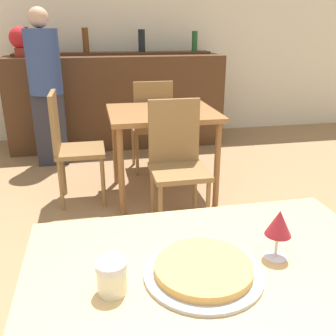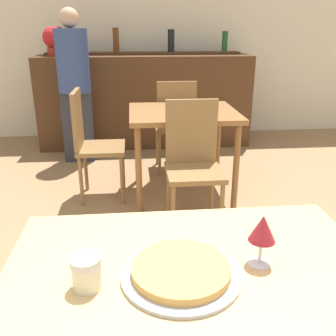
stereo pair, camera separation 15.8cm
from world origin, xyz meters
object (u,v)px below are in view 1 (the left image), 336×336
(chair_far_side_left, at_px, (69,141))
(cheese_shaker, at_px, (112,277))
(chair_far_side_front, at_px, (177,157))
(chair_far_side_back, at_px, (152,121))
(potted_plant, at_px, (20,40))
(pizza_tray, at_px, (203,270))
(wine_glass, at_px, (279,224))
(person_standing, at_px, (46,84))

(chair_far_side_left, xyz_separation_m, cheese_shaker, (0.23, -2.25, 0.28))
(chair_far_side_front, bearing_deg, chair_far_side_back, 90.00)
(chair_far_side_back, relative_size, chair_far_side_left, 1.00)
(chair_far_side_front, height_order, potted_plant, potted_plant)
(pizza_tray, distance_m, cheese_shaker, 0.26)
(chair_far_side_back, height_order, pizza_tray, chair_far_side_back)
(chair_far_side_left, bearing_deg, chair_far_side_front, -125.56)
(pizza_tray, distance_m, wine_glass, 0.26)
(chair_far_side_back, bearing_deg, cheese_shaker, 78.74)
(chair_far_side_front, relative_size, cheese_shaker, 10.21)
(chair_far_side_back, xyz_separation_m, potted_plant, (-1.31, 1.00, 0.75))
(cheese_shaker, bearing_deg, potted_plant, 101.14)
(chair_far_side_back, relative_size, cheese_shaker, 10.21)
(pizza_tray, bearing_deg, potted_plant, 104.87)
(chair_far_side_front, height_order, cheese_shaker, chair_far_side_front)
(person_standing, distance_m, wine_glass, 3.37)
(wine_glass, distance_m, potted_plant, 3.98)
(person_standing, xyz_separation_m, potted_plant, (-0.28, 0.53, 0.42))
(chair_far_side_front, distance_m, wine_glass, 1.67)
(wine_glass, height_order, potted_plant, potted_plant)
(chair_far_side_left, xyz_separation_m, pizza_tray, (0.48, -2.23, 0.25))
(chair_far_side_front, relative_size, wine_glass, 5.97)
(pizza_tray, height_order, wine_glass, wine_glass)
(chair_far_side_left, bearing_deg, potted_plant, 18.51)
(cheese_shaker, distance_m, potted_plant, 3.92)
(chair_far_side_back, xyz_separation_m, wine_glass, (-0.06, -2.75, 0.34))
(chair_far_side_left, distance_m, person_standing, 1.12)
(person_standing, height_order, wine_glass, person_standing)
(wine_glass, bearing_deg, chair_far_side_left, 108.29)
(pizza_tray, xyz_separation_m, cheese_shaker, (-0.26, -0.02, 0.03))
(chair_far_side_front, height_order, chair_far_side_left, same)
(chair_far_side_back, xyz_separation_m, person_standing, (-1.04, 0.47, 0.33))
(chair_far_side_left, relative_size, cheese_shaker, 10.21)
(chair_far_side_left, height_order, cheese_shaker, chair_far_side_left)
(chair_far_side_front, bearing_deg, chair_far_side_left, 144.44)
(pizza_tray, relative_size, person_standing, 0.21)
(person_standing, bearing_deg, chair_far_side_back, -24.63)
(person_standing, bearing_deg, cheese_shaker, -81.78)
(chair_far_side_front, xyz_separation_m, wine_glass, (-0.06, -1.63, 0.34))
(chair_far_side_back, xyz_separation_m, cheese_shaker, (-0.56, -2.82, 0.28))
(chair_far_side_left, distance_m, pizza_tray, 2.30)
(pizza_tray, relative_size, cheese_shaker, 3.66)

